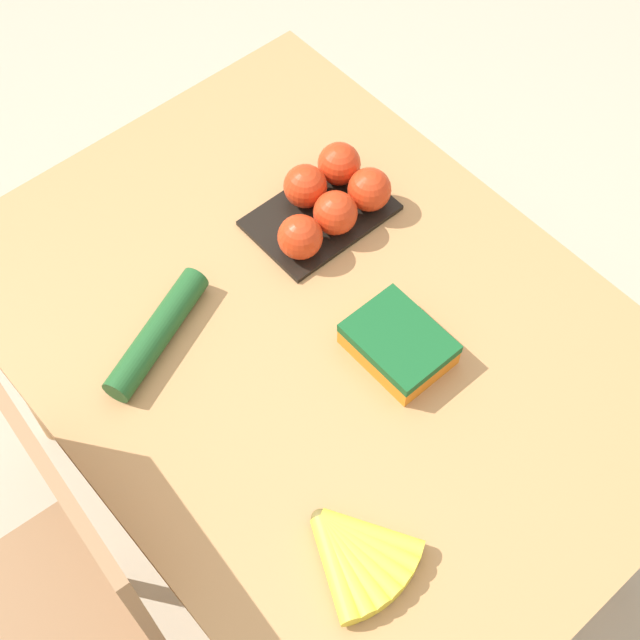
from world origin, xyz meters
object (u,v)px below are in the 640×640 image
at_px(chair, 59,617).
at_px(carrot_bag, 399,343).
at_px(tomato_pack, 329,200).
at_px(banana_bunch, 355,554).
at_px(cucumber_near, 157,333).

relative_size(chair, carrot_bag, 5.79).
bearing_deg(tomato_pack, carrot_bag, 160.15).
bearing_deg(banana_bunch, chair, 51.68).
bearing_deg(tomato_pack, chair, 104.43).
bearing_deg(cucumber_near, carrot_bag, -134.25).
xyz_separation_m(banana_bunch, cucumber_near, (0.51, 0.00, 0.01)).
relative_size(tomato_pack, carrot_bag, 1.56).
relative_size(chair, banana_bunch, 5.51).
bearing_deg(carrot_bag, tomato_pack, -19.85).
relative_size(banana_bunch, cucumber_near, 0.68).
bearing_deg(cucumber_near, tomato_pack, -87.66).
bearing_deg(tomato_pack, banana_bunch, 142.12).
bearing_deg(banana_bunch, tomato_pack, -37.88).
relative_size(tomato_pack, cucumber_near, 1.01).
bearing_deg(chair, tomato_pack, 108.10).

